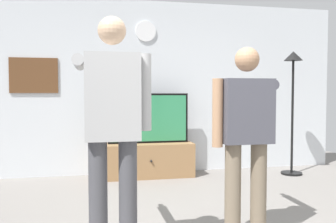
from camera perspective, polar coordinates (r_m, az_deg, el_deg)
back_wall at (r=5.76m, az=-3.58°, el=3.80°), size 6.40×0.10×2.70m
tv_stand at (r=5.51m, az=-2.99°, el=-7.62°), size 1.33×0.46×0.51m
television at (r=5.47m, az=-3.08°, el=-1.06°), size 1.21×0.07×0.75m
wall_clock at (r=5.79m, az=-3.49°, el=12.47°), size 0.32×0.03×0.32m
framed_picture at (r=5.72m, az=-20.34°, el=5.34°), size 0.68×0.04×0.52m
floor_lamp at (r=5.90m, az=19.03°, el=3.71°), size 0.32×0.32×1.90m
person_standing_nearer_lamp at (r=2.75m, az=-8.72°, el=-1.66°), size 0.59×0.78×1.82m
person_standing_nearer_couch at (r=3.21m, az=12.11°, el=-2.83°), size 0.61×0.78×1.65m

